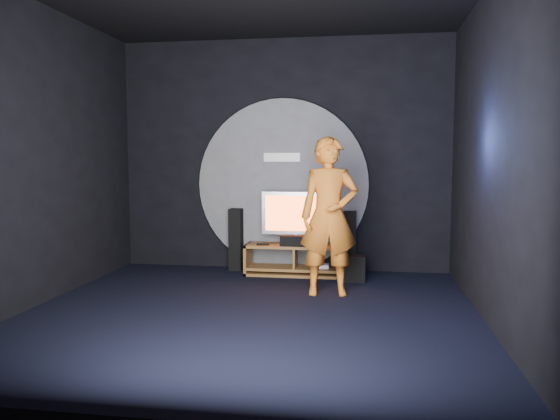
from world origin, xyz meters
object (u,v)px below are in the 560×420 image
object	(u,v)px
subwoofer	(354,268)
player	(329,216)
media_console	(296,262)
tv	(296,216)
tower_speaker_left	(236,239)
tower_speaker_right	(349,244)

from	to	relation	value
subwoofer	player	size ratio (longest dim) A/B	0.18
media_console	tv	distance (m)	0.68
tower_speaker_left	tower_speaker_right	bearing A→B (deg)	-5.11
media_console	player	size ratio (longest dim) A/B	0.74
tv	tower_speaker_left	distance (m)	1.04
subwoofer	tower_speaker_left	bearing A→B (deg)	165.62
tower_speaker_right	subwoofer	xyz separation A→B (m)	(0.07, -0.31, -0.29)
tv	tower_speaker_right	xyz separation A→B (m)	(0.78, 0.00, -0.40)
tower_speaker_right	player	world-z (taller)	player
tower_speaker_left	subwoofer	world-z (taller)	tower_speaker_left
tower_speaker_right	subwoofer	size ratio (longest dim) A/B	2.66
tower_speaker_left	tv	bearing A→B (deg)	-9.50
media_console	player	world-z (taller)	player
media_console	subwoofer	bearing A→B (deg)	-15.56
tower_speaker_left	tower_speaker_right	world-z (taller)	same
subwoofer	player	xyz separation A→B (m)	(-0.29, -0.82, 0.81)
media_console	tower_speaker_right	world-z (taller)	tower_speaker_right
media_console	subwoofer	xyz separation A→B (m)	(0.84, -0.23, -0.02)
media_console	tower_speaker_right	bearing A→B (deg)	5.26
tower_speaker_left	player	distance (m)	2.03
subwoofer	player	distance (m)	1.19
tower_speaker_right	player	distance (m)	1.25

